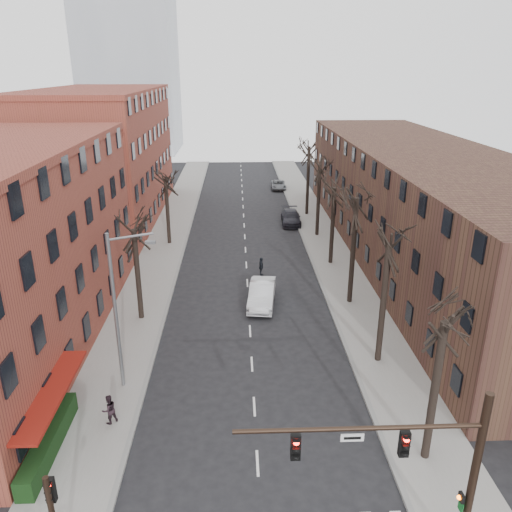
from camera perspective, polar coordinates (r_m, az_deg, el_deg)
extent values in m
cube|color=gray|center=(51.87, -10.15, 1.80)|extent=(4.00, 90.00, 0.15)
cube|color=gray|center=(52.10, 7.56, 2.04)|extent=(4.00, 90.00, 0.15)
cube|color=brown|center=(60.37, -17.14, 10.68)|extent=(12.00, 28.00, 14.00)
cube|color=#462D20|center=(48.15, 18.30, 5.72)|extent=(12.00, 50.00, 10.00)
cube|color=maroon|center=(27.14, -21.47, -18.78)|extent=(1.20, 7.00, 0.15)
cube|color=black|center=(26.06, -22.60, -19.01)|extent=(0.80, 6.00, 1.00)
cylinder|color=black|center=(19.74, 23.49, -22.74)|extent=(0.28, 0.28, 7.20)
cylinder|color=black|center=(16.93, 11.73, -18.74)|extent=(8.00, 0.16, 0.16)
cube|color=black|center=(17.73, 16.58, -19.87)|extent=(0.32, 0.22, 0.95)
cube|color=black|center=(17.02, 4.54, -20.91)|extent=(0.32, 0.22, 0.95)
cube|color=silver|center=(17.11, 10.95, -19.71)|extent=(0.75, 0.04, 0.28)
cube|color=black|center=(20.03, 22.43, -24.14)|extent=(0.12, 0.30, 0.30)
cube|color=black|center=(19.25, -22.45, -23.47)|extent=(0.32, 0.22, 0.95)
cylinder|color=slate|center=(27.33, -15.73, -6.48)|extent=(0.20, 0.20, 9.00)
cylinder|color=slate|center=(25.45, -14.26, 2.14)|extent=(2.39, 0.12, 0.46)
cube|color=slate|center=(25.35, -11.99, 1.55)|extent=(0.50, 0.22, 0.14)
imported|color=silver|center=(37.22, 0.68, -4.34)|extent=(2.44, 5.39, 1.71)
imported|color=black|center=(56.41, 4.03, 4.34)|extent=(1.99, 4.41, 1.47)
imported|color=black|center=(56.66, 4.00, 4.43)|extent=(2.29, 5.24, 1.50)
imported|color=slate|center=(73.28, 2.59, 8.12)|extent=(2.11, 4.45, 1.23)
imported|color=black|center=(26.60, -16.45, -16.47)|extent=(0.95, 0.93, 1.55)
imported|color=black|center=(42.19, 0.59, -1.25)|extent=(0.43, 0.98, 1.66)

